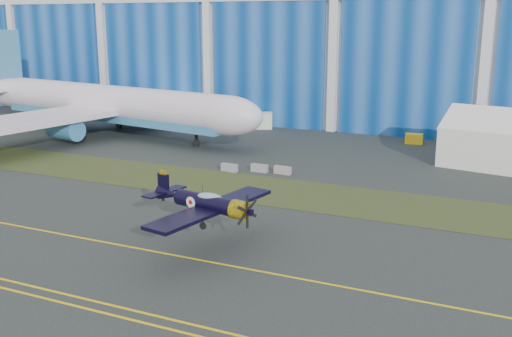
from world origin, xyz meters
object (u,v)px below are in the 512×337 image
at_px(jetliner, 108,64).
at_px(tug, 414,139).
at_px(shipping_container, 254,120).
at_px(warbird, 206,202).

bearing_deg(jetliner, tug, 24.78).
bearing_deg(shipping_container, jetliner, -164.15).
bearing_deg(jetliner, warbird, -34.73).
bearing_deg(warbird, jetliner, 146.52).
bearing_deg(warbird, tug, 92.42).
bearing_deg(jetliner, shipping_container, 47.24).
height_order(warbird, tug, warbird).
relative_size(jetliner, tug, 28.70).
height_order(jetliner, tug, jetliner).
relative_size(warbird, tug, 5.84).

